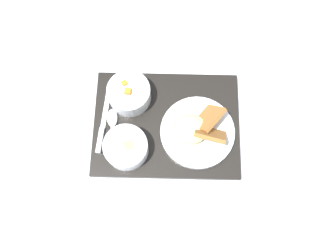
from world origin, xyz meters
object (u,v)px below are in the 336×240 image
(knife, at_px, (103,132))
(plate_main, at_px, (199,131))
(bowl_salad, at_px, (131,93))
(spoon, at_px, (114,125))
(bowl_soup, at_px, (128,147))

(knife, bearing_deg, plate_main, -83.98)
(bowl_salad, bearing_deg, spoon, -119.63)
(bowl_salad, height_order, bowl_soup, bowl_salad)
(bowl_soup, relative_size, spoon, 0.78)
(bowl_salad, bearing_deg, knife, -126.81)
(bowl_salad, distance_m, plate_main, 0.21)
(bowl_salad, xyz_separation_m, plate_main, (0.18, -0.11, -0.01))
(bowl_salad, relative_size, knife, 0.66)
(spoon, bearing_deg, knife, 120.05)
(bowl_salad, bearing_deg, plate_main, -30.11)
(plate_main, bearing_deg, bowl_salad, 149.89)
(plate_main, relative_size, knife, 1.13)
(bowl_salad, relative_size, plate_main, 0.59)
(plate_main, xyz_separation_m, spoon, (-0.23, 0.02, -0.01))
(knife, xyz_separation_m, spoon, (0.03, 0.02, 0.00))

